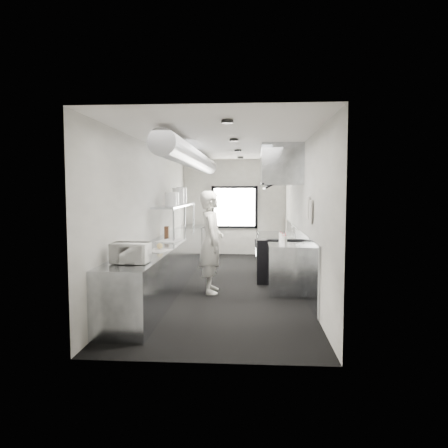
% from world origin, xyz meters
% --- Properties ---
extents(floor, '(3.00, 8.00, 0.01)m').
position_xyz_m(floor, '(0.00, 0.00, 0.00)').
color(floor, black).
rests_on(floor, ground).
extents(ceiling, '(3.00, 8.00, 0.01)m').
position_xyz_m(ceiling, '(0.00, 0.00, 2.80)').
color(ceiling, white).
rests_on(ceiling, wall_back).
extents(wall_back, '(3.00, 0.02, 2.80)m').
position_xyz_m(wall_back, '(0.00, 4.00, 1.40)').
color(wall_back, silver).
rests_on(wall_back, floor).
extents(wall_front, '(3.00, 0.02, 2.80)m').
position_xyz_m(wall_front, '(0.00, -4.00, 1.40)').
color(wall_front, silver).
rests_on(wall_front, floor).
extents(wall_left, '(0.02, 8.00, 2.80)m').
position_xyz_m(wall_left, '(-1.50, 0.00, 1.40)').
color(wall_left, silver).
rests_on(wall_left, floor).
extents(wall_right, '(0.02, 8.00, 2.80)m').
position_xyz_m(wall_right, '(1.50, 0.00, 1.40)').
color(wall_right, silver).
rests_on(wall_right, floor).
extents(wall_cladding, '(0.03, 5.50, 1.10)m').
position_xyz_m(wall_cladding, '(1.48, 0.30, 0.55)').
color(wall_cladding, gray).
rests_on(wall_cladding, wall_right).
extents(hvac_duct, '(0.40, 6.40, 0.40)m').
position_xyz_m(hvac_duct, '(-0.70, 0.40, 2.55)').
color(hvac_duct, gray).
rests_on(hvac_duct, ceiling).
extents(service_window, '(1.36, 0.05, 1.25)m').
position_xyz_m(service_window, '(0.00, 3.96, 1.40)').
color(service_window, silver).
rests_on(service_window, wall_back).
extents(exhaust_hood, '(0.81, 2.20, 0.88)m').
position_xyz_m(exhaust_hood, '(1.10, 0.70, 2.39)').
color(exhaust_hood, gray).
rests_on(exhaust_hood, ceiling).
extents(prep_counter, '(0.70, 6.00, 0.90)m').
position_xyz_m(prep_counter, '(-1.15, -0.50, 0.45)').
color(prep_counter, gray).
rests_on(prep_counter, floor).
extents(pass_shelf, '(0.45, 3.00, 0.68)m').
position_xyz_m(pass_shelf, '(-1.19, 1.00, 1.54)').
color(pass_shelf, gray).
rests_on(pass_shelf, prep_counter).
extents(range, '(0.88, 1.60, 0.94)m').
position_xyz_m(range, '(1.04, 0.70, 0.47)').
color(range, black).
rests_on(range, floor).
extents(bottle_station, '(0.65, 0.80, 0.90)m').
position_xyz_m(bottle_station, '(1.15, -0.70, 0.45)').
color(bottle_station, gray).
rests_on(bottle_station, floor).
extents(far_work_table, '(0.70, 1.20, 0.90)m').
position_xyz_m(far_work_table, '(-1.15, 3.20, 0.45)').
color(far_work_table, gray).
rests_on(far_work_table, floor).
extents(notice_sheet_a, '(0.02, 0.28, 0.38)m').
position_xyz_m(notice_sheet_a, '(1.47, -1.20, 1.60)').
color(notice_sheet_a, beige).
rests_on(notice_sheet_a, wall_right).
extents(notice_sheet_b, '(0.02, 0.28, 0.38)m').
position_xyz_m(notice_sheet_b, '(1.47, -1.55, 1.55)').
color(notice_sheet_b, beige).
rests_on(notice_sheet_b, wall_right).
extents(line_cook, '(0.52, 0.73, 1.88)m').
position_xyz_m(line_cook, '(-0.23, -0.75, 0.94)').
color(line_cook, silver).
rests_on(line_cook, floor).
extents(microwave, '(0.47, 0.37, 0.28)m').
position_xyz_m(microwave, '(-1.14, -2.85, 1.04)').
color(microwave, white).
rests_on(microwave, prep_counter).
extents(deli_tub_a, '(0.16, 0.16, 0.10)m').
position_xyz_m(deli_tub_a, '(-1.33, -2.43, 0.95)').
color(deli_tub_a, silver).
rests_on(deli_tub_a, prep_counter).
extents(deli_tub_b, '(0.17, 0.17, 0.11)m').
position_xyz_m(deli_tub_b, '(-1.25, -2.30, 0.95)').
color(deli_tub_b, silver).
rests_on(deli_tub_b, prep_counter).
extents(newspaper, '(0.47, 0.53, 0.01)m').
position_xyz_m(newspaper, '(-1.04, -1.68, 0.91)').
color(newspaper, white).
rests_on(newspaper, prep_counter).
extents(small_plate, '(0.18, 0.18, 0.01)m').
position_xyz_m(small_plate, '(-1.02, -1.54, 0.91)').
color(small_plate, silver).
rests_on(small_plate, prep_counter).
extents(pastry, '(0.10, 0.10, 0.10)m').
position_xyz_m(pastry, '(-1.02, -1.54, 0.96)').
color(pastry, '#DFC075').
rests_on(pastry, small_plate).
extents(cutting_board, '(0.54, 0.63, 0.02)m').
position_xyz_m(cutting_board, '(-1.06, -0.37, 0.91)').
color(cutting_board, white).
rests_on(cutting_board, prep_counter).
extents(knife_block, '(0.11, 0.21, 0.22)m').
position_xyz_m(knife_block, '(-1.31, 0.49, 1.01)').
color(knife_block, brown).
rests_on(knife_block, prep_counter).
extents(plate_stack_a, '(0.31, 0.31, 0.28)m').
position_xyz_m(plate_stack_a, '(-1.18, 0.29, 1.71)').
color(plate_stack_a, silver).
rests_on(plate_stack_a, pass_shelf).
extents(plate_stack_b, '(0.24, 0.24, 0.27)m').
position_xyz_m(plate_stack_b, '(-1.17, 0.58, 1.71)').
color(plate_stack_b, silver).
rests_on(plate_stack_b, pass_shelf).
extents(plate_stack_c, '(0.30, 0.30, 0.38)m').
position_xyz_m(plate_stack_c, '(-1.20, 1.27, 1.76)').
color(plate_stack_c, silver).
rests_on(plate_stack_c, pass_shelf).
extents(plate_stack_d, '(0.30, 0.30, 0.40)m').
position_xyz_m(plate_stack_d, '(-1.19, 1.68, 1.77)').
color(plate_stack_d, silver).
rests_on(plate_stack_d, pass_shelf).
extents(squeeze_bottle_a, '(0.07, 0.07, 0.19)m').
position_xyz_m(squeeze_bottle_a, '(1.11, -1.02, 0.99)').
color(squeeze_bottle_a, white).
rests_on(squeeze_bottle_a, bottle_station).
extents(squeeze_bottle_b, '(0.06, 0.06, 0.17)m').
position_xyz_m(squeeze_bottle_b, '(1.08, -0.90, 0.98)').
color(squeeze_bottle_b, white).
rests_on(squeeze_bottle_b, bottle_station).
extents(squeeze_bottle_c, '(0.08, 0.08, 0.19)m').
position_xyz_m(squeeze_bottle_c, '(1.13, -0.70, 1.00)').
color(squeeze_bottle_c, white).
rests_on(squeeze_bottle_c, bottle_station).
extents(squeeze_bottle_d, '(0.08, 0.08, 0.17)m').
position_xyz_m(squeeze_bottle_d, '(1.09, -0.52, 0.99)').
color(squeeze_bottle_d, white).
rests_on(squeeze_bottle_d, bottle_station).
extents(squeeze_bottle_e, '(0.08, 0.08, 0.19)m').
position_xyz_m(squeeze_bottle_e, '(1.07, -0.40, 0.99)').
color(squeeze_bottle_e, white).
rests_on(squeeze_bottle_e, bottle_station).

